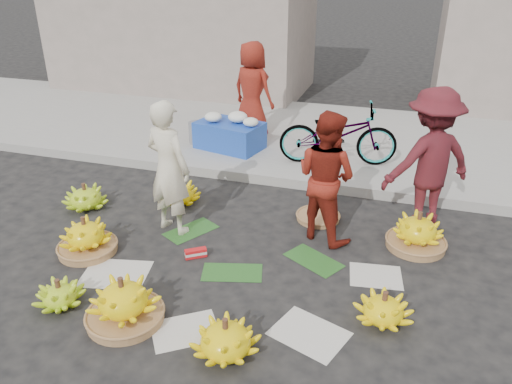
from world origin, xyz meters
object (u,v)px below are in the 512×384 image
(banana_bunch_0, at_px, (86,237))
(vendor_cream, at_px, (169,168))
(banana_bunch_4, at_px, (383,309))
(flower_table, at_px, (230,133))
(bicycle, at_px, (338,134))

(banana_bunch_0, relative_size, vendor_cream, 0.40)
(banana_bunch_0, xyz_separation_m, banana_bunch_4, (3.37, -0.22, -0.05))
(banana_bunch_4, relative_size, flower_table, 0.55)
(banana_bunch_0, bearing_deg, vendor_cream, 47.42)
(flower_table, relative_size, bicycle, 0.66)
(vendor_cream, xyz_separation_m, flower_table, (-0.19, 2.63, -0.45))
(banana_bunch_4, height_order, vendor_cream, vendor_cream)
(banana_bunch_4, distance_m, vendor_cream, 2.92)
(banana_bunch_0, bearing_deg, bicycle, 54.21)
(vendor_cream, bearing_deg, banana_bunch_0, 64.09)
(banana_bunch_0, height_order, banana_bunch_4, banana_bunch_0)
(banana_bunch_0, xyz_separation_m, vendor_cream, (0.72, 0.78, 0.63))
(bicycle, bearing_deg, vendor_cream, 135.02)
(banana_bunch_0, height_order, flower_table, flower_table)
(banana_bunch_4, bearing_deg, flower_table, 128.02)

